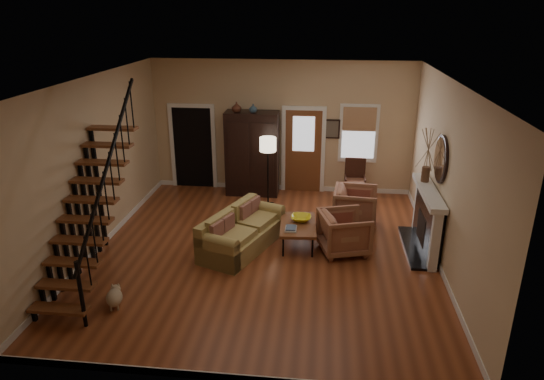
# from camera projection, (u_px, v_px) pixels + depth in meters

# --- Properties ---
(room) EXTENTS (7.00, 7.33, 3.30)m
(room) POSITION_uv_depth(u_px,v_px,m) (256.00, 152.00, 10.57)
(room) COLOR brown
(room) RESTS_ON ground
(staircase) EXTENTS (0.94, 2.80, 3.20)m
(staircase) POSITION_uv_depth(u_px,v_px,m) (86.00, 194.00, 7.94)
(staircase) COLOR brown
(staircase) RESTS_ON ground
(fireplace) EXTENTS (0.33, 1.95, 2.30)m
(fireplace) POSITION_uv_depth(u_px,v_px,m) (429.00, 214.00, 9.30)
(fireplace) COLOR black
(fireplace) RESTS_ON ground
(armoire) EXTENTS (1.30, 0.60, 2.10)m
(armoire) POSITION_uv_depth(u_px,v_px,m) (252.00, 154.00, 12.05)
(armoire) COLOR black
(armoire) RESTS_ON ground
(vase_a) EXTENTS (0.24, 0.24, 0.25)m
(vase_a) POSITION_uv_depth(u_px,v_px,m) (237.00, 107.00, 11.58)
(vase_a) COLOR #4C2619
(vase_a) RESTS_ON armoire
(vase_b) EXTENTS (0.20, 0.20, 0.21)m
(vase_b) POSITION_uv_depth(u_px,v_px,m) (253.00, 108.00, 11.54)
(vase_b) COLOR #334C60
(vase_b) RESTS_ON armoire
(sofa) EXTENTS (1.55, 2.19, 0.75)m
(sofa) POSITION_uv_depth(u_px,v_px,m) (243.00, 231.00, 9.47)
(sofa) COLOR #A78E4C
(sofa) RESTS_ON ground
(coffee_table) EXTENTS (0.77, 1.23, 0.46)m
(coffee_table) POSITION_uv_depth(u_px,v_px,m) (298.00, 234.00, 9.66)
(coffee_table) COLOR brown
(coffee_table) RESTS_ON ground
(bowl) EXTENTS (0.41, 0.41, 0.10)m
(bowl) POSITION_uv_depth(u_px,v_px,m) (301.00, 218.00, 9.70)
(bowl) COLOR gold
(bowl) RESTS_ON coffee_table
(books) EXTENTS (0.22, 0.30, 0.06)m
(books) POSITION_uv_depth(u_px,v_px,m) (291.00, 228.00, 9.31)
(books) COLOR beige
(books) RESTS_ON coffee_table
(armchair_left) EXTENTS (1.11, 1.10, 0.82)m
(armchair_left) POSITION_uv_depth(u_px,v_px,m) (344.00, 232.00, 9.32)
(armchair_left) COLOR brown
(armchair_left) RESTS_ON ground
(armchair_right) EXTENTS (1.01, 0.98, 0.84)m
(armchair_right) POSITION_uv_depth(u_px,v_px,m) (355.00, 207.00, 10.48)
(armchair_right) COLOR brown
(armchair_right) RESTS_ON ground
(floor_lamp) EXTENTS (0.42, 0.42, 1.68)m
(floor_lamp) POSITION_uv_depth(u_px,v_px,m) (268.00, 172.00, 11.34)
(floor_lamp) COLOR black
(floor_lamp) RESTS_ON ground
(side_chair) EXTENTS (0.54, 0.54, 1.02)m
(side_chair) POSITION_uv_depth(u_px,v_px,m) (355.00, 180.00, 11.79)
(side_chair) COLOR #371B11
(side_chair) RESTS_ON ground
(dog) EXTENTS (0.36, 0.48, 0.31)m
(dog) POSITION_uv_depth(u_px,v_px,m) (114.00, 299.00, 7.65)
(dog) COLOR tan
(dog) RESTS_ON ground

